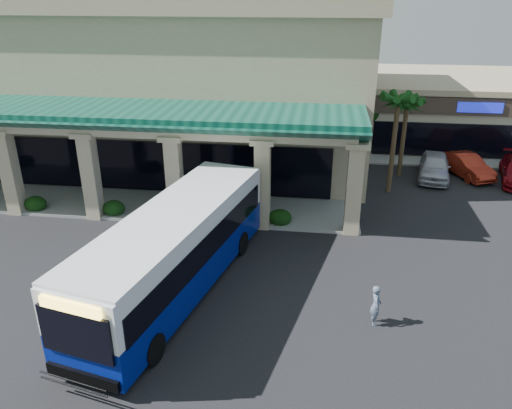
% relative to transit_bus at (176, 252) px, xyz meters
% --- Properties ---
extents(ground, '(110.00, 110.00, 0.00)m').
position_rel_transit_bus_xyz_m(ground, '(1.22, 1.00, -1.75)').
color(ground, black).
extents(main_building, '(30.80, 14.80, 11.35)m').
position_rel_transit_bus_xyz_m(main_building, '(-6.78, 17.00, 3.92)').
color(main_building, tan).
rests_on(main_building, ground).
extents(arcade, '(30.00, 6.20, 5.70)m').
position_rel_transit_bus_xyz_m(arcade, '(-6.78, 7.80, 1.10)').
color(arcade, '#0A3F32').
rests_on(arcade, ground).
extents(strip_mall, '(22.50, 12.50, 4.90)m').
position_rel_transit_bus_xyz_m(strip_mall, '(19.22, 25.00, 0.70)').
color(strip_mall, beige).
rests_on(strip_mall, ground).
extents(palm_0, '(2.40, 2.40, 6.60)m').
position_rel_transit_bus_xyz_m(palm_0, '(9.72, 12.00, 1.55)').
color(palm_0, '#0F3A10').
rests_on(palm_0, ground).
extents(palm_1, '(2.40, 2.40, 5.80)m').
position_rel_transit_bus_xyz_m(palm_1, '(10.72, 15.00, 1.15)').
color(palm_1, '#0F3A10').
rests_on(palm_1, ground).
extents(broadleaf_tree, '(2.60, 2.60, 4.81)m').
position_rel_transit_bus_xyz_m(broadleaf_tree, '(8.72, 20.00, 0.65)').
color(broadleaf_tree, black).
rests_on(broadleaf_tree, ground).
extents(transit_bus, '(5.59, 12.90, 3.51)m').
position_rel_transit_bus_xyz_m(transit_bus, '(0.00, 0.00, 0.00)').
color(transit_bus, navy).
rests_on(transit_bus, ground).
extents(pedestrian, '(0.39, 0.59, 1.60)m').
position_rel_transit_bus_xyz_m(pedestrian, '(7.78, -1.23, -0.95)').
color(pedestrian, slate).
rests_on(pedestrian, ground).
extents(car_silver, '(2.75, 4.96, 1.60)m').
position_rel_transit_bus_xyz_m(car_silver, '(12.86, 14.80, -0.96)').
color(car_silver, '#B8B8C4').
rests_on(car_silver, ground).
extents(car_white, '(3.10, 4.60, 1.44)m').
position_rel_transit_bus_xyz_m(car_white, '(14.99, 15.48, -1.04)').
color(car_white, '#9D2716').
rests_on(car_white, ground).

